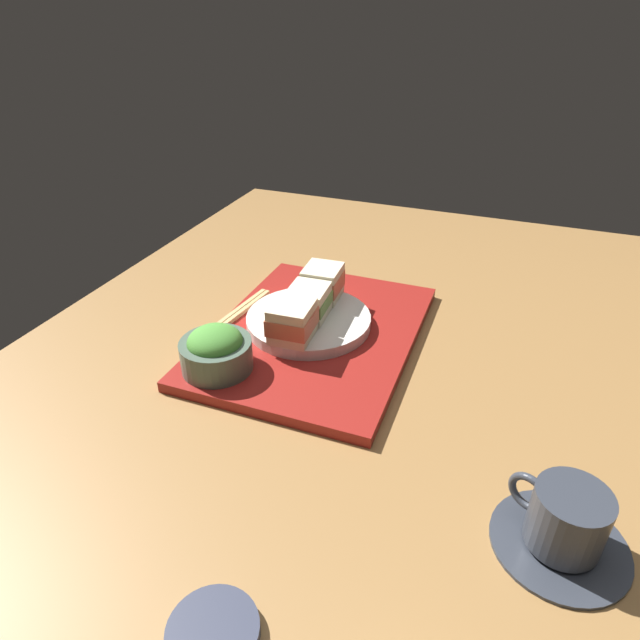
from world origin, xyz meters
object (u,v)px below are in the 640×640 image
Objects in this scene: salad_bowl at (216,350)px; coffee_cup at (564,524)px; sandwich_near at (323,282)px; sandwich_far at (292,321)px; small_sauce_dish at (213,632)px; sandwich_plate at (309,321)px; chopsticks_pair at (233,317)px; sandwich_middle at (308,302)px.

coffee_cup is at bearing 75.17° from salad_bowl.
salad_bowl is at bearing -19.18° from sandwich_near.
small_sauce_dish is (40.61, 10.21, -5.58)cm from sandwich_far.
sandwich_far reaches higher than salad_bowl.
salad_bowl is (21.70, -7.55, -1.53)cm from sandwich_near.
salad_bowl is 0.75× the size of coffee_cup.
salad_bowl is at bearing -26.96° from sandwich_plate.
chopsticks_pair is (-12.70, -4.60, -2.61)cm from salad_bowl.
salad_bowl reaches higher than sandwich_plate.
salad_bowl is 0.51× the size of chopsticks_pair.
sandwich_near is 0.97× the size of sandwich_far.
coffee_cup is 33.97cm from small_sauce_dish.
sandwich_near is at bearing -178.78° from sandwich_far.
sandwich_far is at bearing 71.47° from chopsticks_pair.
sandwich_plate is 1.96× the size of salad_bowl.
sandwich_middle is 0.84× the size of small_sauce_dish.
sandwich_middle is (6.58, 0.14, -0.21)cm from sandwich_near.
sandwich_near and sandwich_far have the same top height.
sandwich_far is (6.58, 0.14, 3.62)cm from sandwich_plate.
coffee_cup is at bearing 48.27° from sandwich_near.
sandwich_near reaches higher than sandwich_plate.
coffee_cup is (12.00, 45.33, -1.53)cm from salad_bowl.
sandwich_near is 0.50× the size of coffee_cup.
small_sauce_dish is at bearing 11.04° from sandwich_near.
sandwich_plate is at bearing -167.63° from small_sauce_dish.
sandwich_near is at bearing -168.96° from small_sauce_dish.
coffee_cup is (24.70, 49.93, 1.07)cm from chopsticks_pair.
sandwich_near is at bearing 160.82° from salad_bowl.
sandwich_middle is 46.47cm from coffee_cup.
chopsticks_pair is at bearing -153.17° from small_sauce_dish.
sandwich_near reaches higher than small_sauce_dish.
salad_bowl is at bearing 19.93° from chopsticks_pair.
sandwich_near is 50.71cm from coffee_cup.
sandwich_plate is 2.85× the size of sandwich_far.
sandwich_near is 6.59cm from sandwich_middle.
sandwich_far is 0.35× the size of chopsticks_pair.
sandwich_middle reaches higher than salad_bowl.
coffee_cup is (20.53, 37.50, -3.09)cm from sandwich_far.
sandwich_middle is (-0.00, 0.00, 3.39)cm from sandwich_plate.
sandwich_plate is at bearing 153.04° from salad_bowl.
sandwich_middle reaches higher than sandwich_plate.
sandwich_plate is 7.51cm from sandwich_far.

